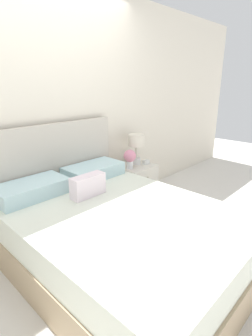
# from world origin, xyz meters

# --- Properties ---
(ground_plane) EXTENTS (12.00, 12.00, 0.00)m
(ground_plane) POSITION_xyz_m (0.00, 0.00, 0.00)
(ground_plane) COLOR silver
(wall_back) EXTENTS (8.00, 0.06, 2.60)m
(wall_back) POSITION_xyz_m (0.00, 0.07, 1.30)
(wall_back) COLOR silver
(wall_back) RESTS_ON ground_plane
(bed) EXTENTS (1.57, 2.08, 1.19)m
(bed) POSITION_xyz_m (0.00, -0.96, 0.31)
(bed) COLOR tan
(bed) RESTS_ON ground_plane
(nightstand) EXTENTS (0.49, 0.42, 0.52)m
(nightstand) POSITION_xyz_m (1.13, -0.22, 0.26)
(nightstand) COLOR silver
(nightstand) RESTS_ON ground_plane
(table_lamp) EXTENTS (0.22, 0.22, 0.41)m
(table_lamp) POSITION_xyz_m (1.19, -0.16, 0.81)
(table_lamp) COLOR white
(table_lamp) RESTS_ON nightstand
(flower_vase) EXTENTS (0.16, 0.16, 0.25)m
(flower_vase) POSITION_xyz_m (0.99, -0.24, 0.67)
(flower_vase) COLOR white
(flower_vase) RESTS_ON nightstand
(alarm_clock) EXTENTS (0.09, 0.06, 0.06)m
(alarm_clock) POSITION_xyz_m (1.28, -0.27, 0.55)
(alarm_clock) COLOR white
(alarm_clock) RESTS_ON nightstand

